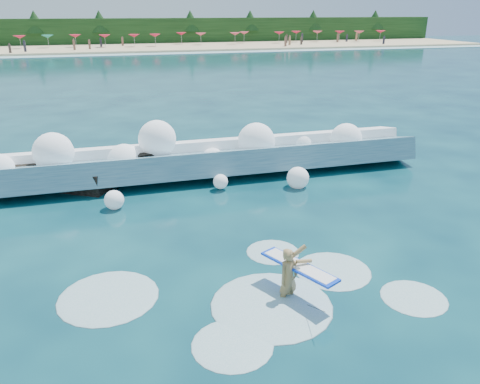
# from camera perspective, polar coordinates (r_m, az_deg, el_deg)

# --- Properties ---
(ground) EXTENTS (200.00, 200.00, 0.00)m
(ground) POSITION_cam_1_polar(r_m,az_deg,el_deg) (13.38, -3.87, -8.47)
(ground) COLOR #072A38
(ground) RESTS_ON ground
(beach) EXTENTS (140.00, 20.00, 0.40)m
(beach) POSITION_cam_1_polar(r_m,az_deg,el_deg) (89.64, -15.03, 16.59)
(beach) COLOR tan
(beach) RESTS_ON ground
(wet_band) EXTENTS (140.00, 5.00, 0.08)m
(wet_band) POSITION_cam_1_polar(r_m,az_deg,el_deg) (78.69, -14.75, 15.92)
(wet_band) COLOR silver
(wet_band) RESTS_ON ground
(treeline) EXTENTS (140.00, 4.00, 5.00)m
(treeline) POSITION_cam_1_polar(r_m,az_deg,el_deg) (99.49, -15.36, 18.30)
(treeline) COLOR black
(treeline) RESTS_ON ground
(breaking_wave) EXTENTS (20.03, 3.05, 1.73)m
(breaking_wave) POSITION_cam_1_polar(r_m,az_deg,el_deg) (20.08, -6.22, 3.75)
(breaking_wave) COLOR #366C87
(breaking_wave) RESTS_ON ground
(rock_cluster) EXTENTS (8.06, 3.33, 1.35)m
(rock_cluster) POSITION_cam_1_polar(r_m,az_deg,el_deg) (20.08, -19.16, 2.13)
(rock_cluster) COLOR black
(rock_cluster) RESTS_ON ground
(surfer_with_board) EXTENTS (1.40, 2.79, 1.59)m
(surfer_with_board) POSITION_cam_1_polar(r_m,az_deg,el_deg) (11.64, 6.23, -10.13)
(surfer_with_board) COLOR #A47F4C
(surfer_with_board) RESTS_ON ground
(wave_spray) EXTENTS (15.74, 4.26, 2.46)m
(wave_spray) POSITION_cam_1_polar(r_m,az_deg,el_deg) (19.77, -5.90, 5.20)
(wave_spray) COLOR white
(wave_spray) RESTS_ON ground
(surf_foam) EXTENTS (9.32, 5.29, 0.15)m
(surf_foam) POSITION_cam_1_polar(r_m,az_deg,el_deg) (11.88, 1.03, -12.65)
(surf_foam) COLOR silver
(surf_foam) RESTS_ON ground
(beach_umbrellas) EXTENTS (111.21, 6.60, 0.50)m
(beach_umbrellas) POSITION_cam_1_polar(r_m,az_deg,el_deg) (91.54, -15.06, 17.96)
(beach_umbrellas) COLOR #C4394D
(beach_umbrellas) RESTS_ON ground
(beachgoers) EXTENTS (93.18, 12.73, 1.94)m
(beachgoers) POSITION_cam_1_polar(r_m,az_deg,el_deg) (85.05, -16.06, 16.88)
(beachgoers) COLOR #3F332D
(beachgoers) RESTS_ON ground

